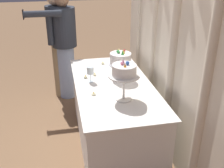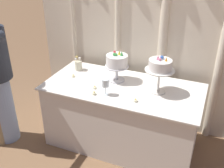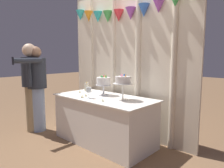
{
  "view_description": "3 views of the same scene",
  "coord_description": "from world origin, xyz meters",
  "px_view_note": "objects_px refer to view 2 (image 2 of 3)",
  "views": [
    {
      "loc": [
        2.54,
        -0.43,
        1.96
      ],
      "look_at": [
        0.2,
        0.05,
        0.84
      ],
      "focal_mm": 43.03,
      "sensor_mm": 36.0,
      "label": 1
    },
    {
      "loc": [
        0.85,
        -2.23,
        2.09
      ],
      "look_at": [
        -0.09,
        0.01,
        0.8
      ],
      "focal_mm": 42.73,
      "sensor_mm": 36.0,
      "label": 2
    },
    {
      "loc": [
        2.33,
        -2.22,
        1.4
      ],
      "look_at": [
        0.24,
        0.03,
        0.99
      ],
      "focal_mm": 33.83,
      "sensor_mm": 36.0,
      "label": 3
    }
  ],
  "objects_px": {
    "tealight_far_left": "(73,76)",
    "tealight_near_right": "(94,93)",
    "tealight_far_right": "(135,101)",
    "cake_table": "(122,116)",
    "cake_display_nearleft": "(117,62)",
    "wine_glass": "(105,83)",
    "flower_vase": "(78,65)",
    "tealight_near_left": "(95,88)",
    "cake_display_nearright": "(160,67)"
  },
  "relations": [
    {
      "from": "tealight_near_left",
      "to": "tealight_near_right",
      "type": "distance_m",
      "value": 0.12
    },
    {
      "from": "tealight_near_left",
      "to": "tealight_near_right",
      "type": "height_order",
      "value": "tealight_near_right"
    },
    {
      "from": "tealight_far_left",
      "to": "cake_table",
      "type": "bearing_deg",
      "value": 0.71
    },
    {
      "from": "tealight_far_left",
      "to": "wine_glass",
      "type": "bearing_deg",
      "value": -23.92
    },
    {
      "from": "cake_display_nearright",
      "to": "flower_vase",
      "type": "bearing_deg",
      "value": 170.95
    },
    {
      "from": "flower_vase",
      "to": "tealight_far_left",
      "type": "distance_m",
      "value": 0.2
    },
    {
      "from": "cake_display_nearleft",
      "to": "tealight_near_right",
      "type": "relative_size",
      "value": 8.32
    },
    {
      "from": "flower_vase",
      "to": "wine_glass",
      "type": "bearing_deg",
      "value": -37.68
    },
    {
      "from": "cake_display_nearleft",
      "to": "tealight_far_right",
      "type": "bearing_deg",
      "value": -46.23
    },
    {
      "from": "cake_table",
      "to": "flower_vase",
      "type": "relative_size",
      "value": 10.07
    },
    {
      "from": "cake_display_nearleft",
      "to": "flower_vase",
      "type": "bearing_deg",
      "value": 171.33
    },
    {
      "from": "flower_vase",
      "to": "tealight_far_right",
      "type": "xyz_separation_m",
      "value": [
        0.85,
        -0.42,
        -0.05
      ]
    },
    {
      "from": "cake_display_nearleft",
      "to": "wine_glass",
      "type": "bearing_deg",
      "value": -87.76
    },
    {
      "from": "tealight_far_left",
      "to": "tealight_near_right",
      "type": "bearing_deg",
      "value": -34.06
    },
    {
      "from": "cake_table",
      "to": "tealight_near_right",
      "type": "bearing_deg",
      "value": -126.98
    },
    {
      "from": "cake_display_nearright",
      "to": "tealight_near_right",
      "type": "relative_size",
      "value": 9.61
    },
    {
      "from": "tealight_far_right",
      "to": "flower_vase",
      "type": "bearing_deg",
      "value": 153.5
    },
    {
      "from": "cake_table",
      "to": "tealight_far_left",
      "type": "bearing_deg",
      "value": -179.29
    },
    {
      "from": "cake_display_nearleft",
      "to": "tealight_near_left",
      "type": "xyz_separation_m",
      "value": [
        -0.14,
        -0.27,
        -0.21
      ]
    },
    {
      "from": "tealight_far_left",
      "to": "tealight_near_left",
      "type": "height_order",
      "value": "tealight_near_left"
    },
    {
      "from": "tealight_far_right",
      "to": "cake_display_nearright",
      "type": "bearing_deg",
      "value": 60.31
    },
    {
      "from": "cake_table",
      "to": "tealight_near_right",
      "type": "height_order",
      "value": "tealight_near_right"
    },
    {
      "from": "wine_glass",
      "to": "tealight_near_left",
      "type": "xyz_separation_m",
      "value": [
        -0.15,
        0.07,
        -0.12
      ]
    },
    {
      "from": "tealight_near_left",
      "to": "tealight_near_right",
      "type": "bearing_deg",
      "value": -67.2
    },
    {
      "from": "cake_table",
      "to": "tealight_near_left",
      "type": "relative_size",
      "value": 45.08
    },
    {
      "from": "flower_vase",
      "to": "tealight_far_left",
      "type": "height_order",
      "value": "flower_vase"
    },
    {
      "from": "tealight_near_right",
      "to": "tealight_far_right",
      "type": "relative_size",
      "value": 0.95
    },
    {
      "from": "flower_vase",
      "to": "tealight_near_right",
      "type": "distance_m",
      "value": 0.63
    },
    {
      "from": "cake_display_nearleft",
      "to": "tealight_near_right",
      "type": "xyz_separation_m",
      "value": [
        -0.09,
        -0.38,
        -0.21
      ]
    },
    {
      "from": "cake_display_nearright",
      "to": "flower_vase",
      "type": "relative_size",
      "value": 2.4
    },
    {
      "from": "tealight_near_right",
      "to": "cake_display_nearleft",
      "type": "bearing_deg",
      "value": 76.2
    },
    {
      "from": "cake_table",
      "to": "tealight_near_left",
      "type": "xyz_separation_m",
      "value": [
        -0.25,
        -0.16,
        0.39
      ]
    },
    {
      "from": "wine_glass",
      "to": "flower_vase",
      "type": "bearing_deg",
      "value": 142.32
    },
    {
      "from": "flower_vase",
      "to": "tealight_near_right",
      "type": "xyz_separation_m",
      "value": [
        0.43,
        -0.46,
        -0.05
      ]
    },
    {
      "from": "flower_vase",
      "to": "tealight_far_right",
      "type": "relative_size",
      "value": 3.81
    },
    {
      "from": "cake_display_nearleft",
      "to": "tealight_far_right",
      "type": "relative_size",
      "value": 7.92
    },
    {
      "from": "cake_display_nearright",
      "to": "cake_display_nearleft",
      "type": "bearing_deg",
      "value": 170.53
    },
    {
      "from": "flower_vase",
      "to": "tealight_far_left",
      "type": "bearing_deg",
      "value": -79.21
    },
    {
      "from": "flower_vase",
      "to": "cake_display_nearright",
      "type": "bearing_deg",
      "value": -9.05
    },
    {
      "from": "wine_glass",
      "to": "flower_vase",
      "type": "height_order",
      "value": "wine_glass"
    },
    {
      "from": "wine_glass",
      "to": "tealight_near_right",
      "type": "bearing_deg",
      "value": -157.29
    },
    {
      "from": "wine_glass",
      "to": "flower_vase",
      "type": "xyz_separation_m",
      "value": [
        -0.53,
        0.41,
        -0.06
      ]
    },
    {
      "from": "flower_vase",
      "to": "tealight_near_left",
      "type": "xyz_separation_m",
      "value": [
        0.38,
        -0.35,
        -0.05
      ]
    },
    {
      "from": "cake_table",
      "to": "tealight_far_right",
      "type": "bearing_deg",
      "value": -47.73
    },
    {
      "from": "cake_display_nearleft",
      "to": "tealight_far_left",
      "type": "bearing_deg",
      "value": -166.94
    },
    {
      "from": "cake_table",
      "to": "cake_display_nearright",
      "type": "distance_m",
      "value": 0.75
    },
    {
      "from": "tealight_far_left",
      "to": "tealight_far_right",
      "type": "relative_size",
      "value": 0.86
    },
    {
      "from": "cake_display_nearleft",
      "to": "tealight_near_left",
      "type": "bearing_deg",
      "value": -117.42
    },
    {
      "from": "cake_display_nearleft",
      "to": "tealight_near_right",
      "type": "distance_m",
      "value": 0.44
    },
    {
      "from": "flower_vase",
      "to": "tealight_near_right",
      "type": "height_order",
      "value": "flower_vase"
    }
  ]
}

